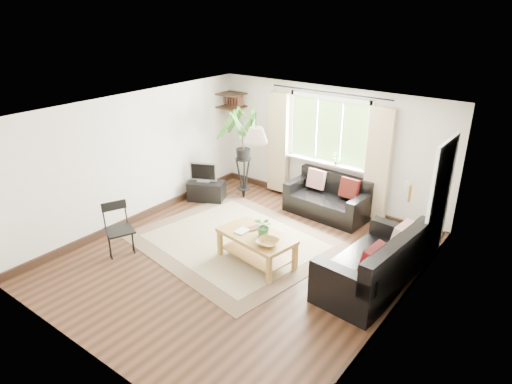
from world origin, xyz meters
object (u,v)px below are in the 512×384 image
Objects in this scene: coffee_table at (256,248)px; palm_stand at (243,155)px; folding_chair at (120,231)px; sofa_right at (372,261)px; sofa_back at (327,197)px; tv_stand at (207,191)px.

coffee_table is 2.68m from palm_stand.
palm_stand is 3.10m from folding_chair.
sofa_right is 1.80m from coffee_table.
sofa_right is 0.97× the size of palm_stand.
sofa_back is 0.85× the size of sofa_right.
palm_stand is at bearing 133.08° from coffee_table.
coffee_table is 1.67× the size of tv_stand.
tv_stand is at bearing -97.21° from sofa_right.
folding_chair reaches higher than sofa_right.
tv_stand is (-4.05, 0.87, -0.24)m from sofa_right.
sofa_right is 3.81m from palm_stand.
sofa_back is 2.43m from sofa_right.
palm_stand is (-3.50, 1.42, 0.52)m from sofa_right.
sofa_right is 2.52× the size of tv_stand.
sofa_back is 2.52m from tv_stand.
folding_chair is at bearing -148.33° from coffee_table.
sofa_back is 3.89m from folding_chair.
sofa_right reaches higher than sofa_back.
folding_chair is at bearing -105.31° from tv_stand.
tv_stand is 2.56m from folding_chair.
sofa_right is at bearing 15.39° from coffee_table.
coffee_table is at bearing -87.51° from sofa_back.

